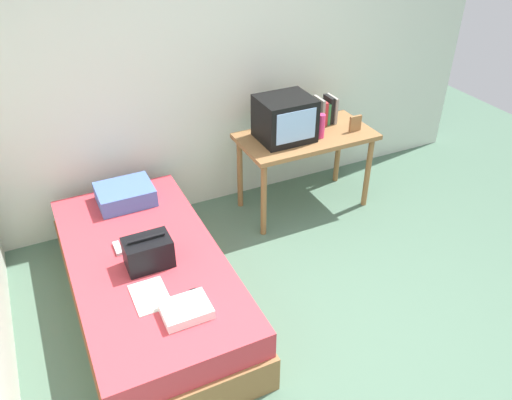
{
  "coord_description": "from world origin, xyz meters",
  "views": [
    {
      "loc": [
        -1.5,
        -1.88,
        2.67
      ],
      "look_at": [
        -0.14,
        0.96,
        0.58
      ],
      "focal_mm": 36.02,
      "sensor_mm": 36.0,
      "label": 1
    }
  ],
  "objects_px": {
    "desk": "(306,144)",
    "water_bottle": "(321,126)",
    "tv": "(285,119)",
    "handbag": "(148,252)",
    "remote_dark": "(197,298)",
    "magazine": "(150,296)",
    "remote_silver": "(118,248)",
    "picture_frame": "(355,124)",
    "pillow": "(125,194)",
    "book_row": "(325,111)",
    "bed": "(149,283)",
    "folded_towel": "(186,310)"
  },
  "relations": [
    {
      "from": "bed",
      "to": "picture_frame",
      "type": "height_order",
      "value": "picture_frame"
    },
    {
      "from": "handbag",
      "to": "folded_towel",
      "type": "height_order",
      "value": "handbag"
    },
    {
      "from": "water_bottle",
      "to": "picture_frame",
      "type": "bearing_deg",
      "value": -4.36
    },
    {
      "from": "water_bottle",
      "to": "magazine",
      "type": "distance_m",
      "value": 2.05
    },
    {
      "from": "pillow",
      "to": "handbag",
      "type": "distance_m",
      "value": 0.8
    },
    {
      "from": "tv",
      "to": "picture_frame",
      "type": "bearing_deg",
      "value": -12.79
    },
    {
      "from": "tv",
      "to": "magazine",
      "type": "bearing_deg",
      "value": -144.24
    },
    {
      "from": "picture_frame",
      "to": "water_bottle",
      "type": "bearing_deg",
      "value": 175.64
    },
    {
      "from": "pillow",
      "to": "magazine",
      "type": "distance_m",
      "value": 1.1
    },
    {
      "from": "pillow",
      "to": "handbag",
      "type": "relative_size",
      "value": 1.4
    },
    {
      "from": "tv",
      "to": "handbag",
      "type": "bearing_deg",
      "value": -150.99
    },
    {
      "from": "water_bottle",
      "to": "handbag",
      "type": "height_order",
      "value": "water_bottle"
    },
    {
      "from": "picture_frame",
      "to": "remote_dark",
      "type": "xyz_separation_m",
      "value": [
        -1.86,
        -1.08,
        -0.32
      ]
    },
    {
      "from": "desk",
      "to": "remote_silver",
      "type": "height_order",
      "value": "desk"
    },
    {
      "from": "desk",
      "to": "handbag",
      "type": "xyz_separation_m",
      "value": [
        -1.61,
        -0.77,
        -0.07
      ]
    },
    {
      "from": "desk",
      "to": "picture_frame",
      "type": "relative_size",
      "value": 8.25
    },
    {
      "from": "bed",
      "to": "tv",
      "type": "xyz_separation_m",
      "value": [
        1.42,
        0.7,
        0.68
      ]
    },
    {
      "from": "magazine",
      "to": "remote_silver",
      "type": "bearing_deg",
      "value": 97.85
    },
    {
      "from": "book_row",
      "to": "handbag",
      "type": "relative_size",
      "value": 0.81
    },
    {
      "from": "book_row",
      "to": "pillow",
      "type": "distance_m",
      "value": 1.87
    },
    {
      "from": "remote_dark",
      "to": "magazine",
      "type": "bearing_deg",
      "value": 149.6
    },
    {
      "from": "remote_dark",
      "to": "bed",
      "type": "bearing_deg",
      "value": 108.81
    },
    {
      "from": "desk",
      "to": "handbag",
      "type": "height_order",
      "value": "desk"
    },
    {
      "from": "desk",
      "to": "water_bottle",
      "type": "height_order",
      "value": "water_bottle"
    },
    {
      "from": "remote_silver",
      "to": "tv",
      "type": "bearing_deg",
      "value": 18.99
    },
    {
      "from": "handbag",
      "to": "tv",
      "type": "bearing_deg",
      "value": 29.01
    },
    {
      "from": "pillow",
      "to": "magazine",
      "type": "bearing_deg",
      "value": -96.26
    },
    {
      "from": "picture_frame",
      "to": "book_row",
      "type": "bearing_deg",
      "value": 118.45
    },
    {
      "from": "book_row",
      "to": "desk",
      "type": "bearing_deg",
      "value": -152.47
    },
    {
      "from": "desk",
      "to": "picture_frame",
      "type": "xyz_separation_m",
      "value": [
        0.41,
        -0.12,
        0.16
      ]
    },
    {
      "from": "book_row",
      "to": "magazine",
      "type": "relative_size",
      "value": 0.83
    },
    {
      "from": "desk",
      "to": "remote_dark",
      "type": "distance_m",
      "value": 1.89
    },
    {
      "from": "book_row",
      "to": "folded_towel",
      "type": "distance_m",
      "value": 2.33
    },
    {
      "from": "bed",
      "to": "magazine",
      "type": "height_order",
      "value": "magazine"
    },
    {
      "from": "pillow",
      "to": "folded_towel",
      "type": "bearing_deg",
      "value": -88.69
    },
    {
      "from": "water_bottle",
      "to": "remote_silver",
      "type": "relative_size",
      "value": 1.44
    },
    {
      "from": "bed",
      "to": "pillow",
      "type": "xyz_separation_m",
      "value": [
        0.05,
        0.72,
        0.3
      ]
    },
    {
      "from": "bed",
      "to": "remote_silver",
      "type": "distance_m",
      "value": 0.33
    },
    {
      "from": "handbag",
      "to": "remote_dark",
      "type": "height_order",
      "value": "handbag"
    },
    {
      "from": "remote_silver",
      "to": "picture_frame",
      "type": "bearing_deg",
      "value": 10.37
    },
    {
      "from": "tv",
      "to": "pillow",
      "type": "height_order",
      "value": "tv"
    },
    {
      "from": "tv",
      "to": "handbag",
      "type": "distance_m",
      "value": 1.65
    },
    {
      "from": "tv",
      "to": "book_row",
      "type": "relative_size",
      "value": 1.82
    },
    {
      "from": "desk",
      "to": "bed",
      "type": "bearing_deg",
      "value": -157.22
    },
    {
      "from": "remote_silver",
      "to": "folded_towel",
      "type": "xyz_separation_m",
      "value": [
        0.22,
        -0.77,
        0.02
      ]
    },
    {
      "from": "desk",
      "to": "water_bottle",
      "type": "xyz_separation_m",
      "value": [
        0.08,
        -0.1,
        0.19
      ]
    },
    {
      "from": "desk",
      "to": "handbag",
      "type": "distance_m",
      "value": 1.79
    },
    {
      "from": "bed",
      "to": "handbag",
      "type": "height_order",
      "value": "handbag"
    },
    {
      "from": "book_row",
      "to": "pillow",
      "type": "bearing_deg",
      "value": -176.82
    },
    {
      "from": "magazine",
      "to": "remote_silver",
      "type": "xyz_separation_m",
      "value": [
        -0.07,
        0.53,
        0.01
      ]
    }
  ]
}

